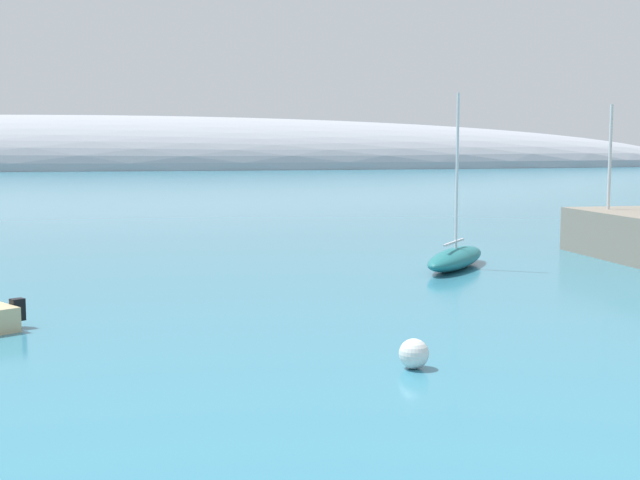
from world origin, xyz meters
TOP-DOWN VIEW (x-y plane):
  - distant_ridge at (-23.85, 235.38)m, footprint 366.51×54.00m
  - sailboat_navy_near_shore at (21.56, 38.62)m, footprint 3.33×6.38m
  - sailboat_teal_outer_mooring at (10.57, 34.12)m, footprint 5.82×6.97m
  - mooring_buoy_white at (2.47, 15.28)m, footprint 0.86×0.86m

SIDE VIEW (x-z plane):
  - distant_ridge at x=-23.85m, z-range -14.35..14.35m
  - mooring_buoy_white at x=2.47m, z-range 0.00..0.86m
  - sailboat_navy_near_shore at x=21.56m, z-range -3.77..4.87m
  - sailboat_teal_outer_mooring at x=10.57m, z-range -3.89..5.04m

